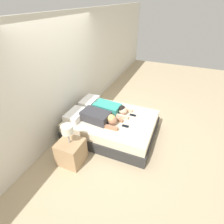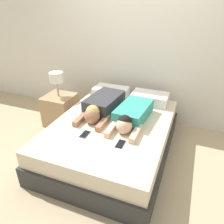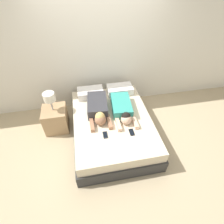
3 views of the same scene
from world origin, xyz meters
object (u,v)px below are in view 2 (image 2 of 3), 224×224
object	(u,v)px
pillow_head_left	(111,92)
pillow_head_right	(150,98)
nightstand	(60,108)
person_right	(131,115)
cell_phone_left	(85,134)
person_left	(102,106)
bed	(112,138)
cell_phone_right	(120,144)

from	to	relation	value
pillow_head_left	pillow_head_right	world-z (taller)	same
pillow_head_right	nightstand	bearing A→B (deg)	-166.04
person_right	cell_phone_left	world-z (taller)	person_right
person_right	nightstand	bearing A→B (deg)	167.11
person_left	nightstand	distance (m)	0.95
cell_phone_left	nightstand	distance (m)	1.23
bed	nightstand	xyz separation A→B (m)	(-1.10, 0.41, 0.05)
pillow_head_left	nightstand	xyz separation A→B (m)	(-0.78, -0.35, -0.27)
cell_phone_right	nightstand	size ratio (longest dim) A/B	0.17
bed	person_right	xyz separation A→B (m)	(0.23, 0.11, 0.34)
bed	pillow_head_left	distance (m)	0.89
pillow_head_right	nightstand	size ratio (longest dim) A/B	0.60
bed	pillow_head_right	xyz separation A→B (m)	(0.32, 0.77, 0.32)
nightstand	person_right	bearing A→B (deg)	-12.89
cell_phone_right	pillow_head_left	bearing A→B (deg)	116.47
bed	pillow_head_left	size ratio (longest dim) A/B	3.65
person_left	nightstand	size ratio (longest dim) A/B	1.01
person_left	person_right	bearing A→B (deg)	-10.16
person_left	cell_phone_left	bearing A→B (deg)	-86.08
bed	nightstand	bearing A→B (deg)	159.41
bed	person_right	size ratio (longest dim) A/B	2.16
pillow_head_right	nightstand	world-z (taller)	nightstand
bed	nightstand	distance (m)	1.18
pillow_head_right	cell_phone_right	xyz separation A→B (m)	(-0.06, -1.19, -0.07)
person_right	cell_phone_right	xyz separation A→B (m)	(0.04, -0.53, -0.09)
pillow_head_right	person_left	xyz separation A→B (m)	(-0.56, -0.58, 0.03)
pillow_head_right	pillow_head_left	bearing A→B (deg)	180.00
cell_phone_left	pillow_head_left	bearing A→B (deg)	96.41
pillow_head_left	nightstand	size ratio (longest dim) A/B	0.60
pillow_head_left	cell_phone_right	bearing A→B (deg)	-63.53
pillow_head_left	pillow_head_right	bearing A→B (deg)	0.00
pillow_head_left	cell_phone_left	bearing A→B (deg)	-83.59
cell_phone_right	nightstand	bearing A→B (deg)	148.68
pillow_head_left	person_right	world-z (taller)	person_right
person_right	pillow_head_right	bearing A→B (deg)	81.57
bed	person_right	world-z (taller)	person_right
bed	pillow_head_right	bearing A→B (deg)	67.14
pillow_head_right	cell_phone_right	bearing A→B (deg)	-92.73
bed	cell_phone_right	world-z (taller)	cell_phone_right
cell_phone_left	nightstand	bearing A→B (deg)	138.39
person_right	cell_phone_left	distance (m)	0.66
person_left	person_right	distance (m)	0.47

